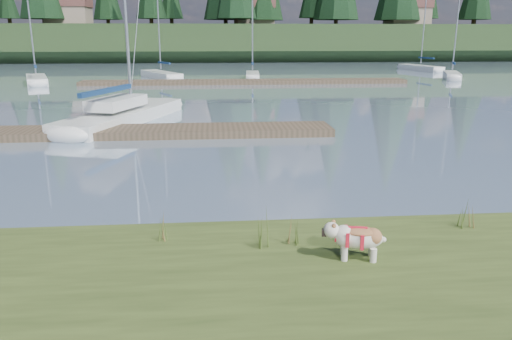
{
  "coord_description": "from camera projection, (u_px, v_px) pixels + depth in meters",
  "views": [
    {
      "loc": [
        -0.64,
        -10.49,
        3.81
      ],
      "look_at": [
        0.22,
        -0.5,
        1.08
      ],
      "focal_mm": 35.0,
      "sensor_mm": 36.0,
      "label": 1
    }
  ],
  "objects": [
    {
      "name": "house_2",
      "position": [
        407.0,
        12.0,
        78.03
      ],
      "size": [
        6.3,
        5.3,
        4.65
      ],
      "color": "gray",
      "rests_on": "ridge"
    },
    {
      "name": "mud_lip",
      "position": [
        249.0,
        236.0,
        9.58
      ],
      "size": [
        60.0,
        0.5,
        0.14
      ],
      "primitive_type": "cube",
      "color": "#33281C",
      "rests_on": "ground"
    },
    {
      "name": "sailboat_bg_1",
      "position": [
        158.0,
        74.0,
        45.78
      ],
      "size": [
        4.74,
        7.57,
        11.51
      ],
      "rotation": [
        0.0,
        0.0,
        2.03
      ],
      "color": "white",
      "rests_on": "ground"
    },
    {
      "name": "weed_2",
      "position": [
        467.0,
        215.0,
        9.19
      ],
      "size": [
        0.17,
        0.14,
        0.59
      ],
      "color": "#475B23",
      "rests_on": "bank"
    },
    {
      "name": "bulldog",
      "position": [
        357.0,
        237.0,
        7.89
      ],
      "size": [
        1.0,
        0.52,
        0.59
      ],
      "rotation": [
        0.0,
        0.0,
        2.94
      ],
      "color": "silver",
      "rests_on": "bank"
    },
    {
      "name": "ground",
      "position": [
        221.0,
        84.0,
        39.98
      ],
      "size": [
        200.0,
        200.0,
        0.0
      ],
      "primitive_type": "plane",
      "color": "#7F95AC",
      "rests_on": "ground"
    },
    {
      "name": "sailboat_main",
      "position": [
        131.0,
        111.0,
        22.99
      ],
      "size": [
        5.04,
        9.84,
        13.94
      ],
      "rotation": [
        0.0,
        0.0,
        1.23
      ],
      "color": "white",
      "rests_on": "ground"
    },
    {
      "name": "weed_4",
      "position": [
        365.0,
        235.0,
        8.45
      ],
      "size": [
        0.17,
        0.14,
        0.41
      ],
      "color": "#475B23",
      "rests_on": "bank"
    },
    {
      "name": "weed_0",
      "position": [
        262.0,
        231.0,
        8.31
      ],
      "size": [
        0.17,
        0.14,
        0.71
      ],
      "color": "#475B23",
      "rests_on": "bank"
    },
    {
      "name": "dock_far",
      "position": [
        246.0,
        82.0,
        40.1
      ],
      "size": [
        26.0,
        2.2,
        0.3
      ],
      "primitive_type": "cube",
      "color": "#4C3D2C",
      "rests_on": "ground"
    },
    {
      "name": "sailboat_bg_5",
      "position": [
        417.0,
        67.0,
        55.21
      ],
      "size": [
        3.1,
        7.32,
        10.37
      ],
      "rotation": [
        0.0,
        0.0,
        1.81
      ],
      "color": "white",
      "rests_on": "ground"
    },
    {
      "name": "ridge",
      "position": [
        216.0,
        43.0,
        80.66
      ],
      "size": [
        200.0,
        20.0,
        5.0
      ],
      "primitive_type": "cube",
      "color": "#1D3017",
      "rests_on": "ground"
    },
    {
      "name": "dock_near",
      "position": [
        127.0,
        132.0,
        19.42
      ],
      "size": [
        16.0,
        2.0,
        0.3
      ],
      "primitive_type": "cube",
      "color": "#4C3D2C",
      "rests_on": "ground"
    },
    {
      "name": "sailboat_bg_2",
      "position": [
        252.0,
        75.0,
        44.77
      ],
      "size": [
        1.5,
        5.71,
        8.74
      ],
      "rotation": [
        0.0,
        0.0,
        1.5
      ],
      "color": "white",
      "rests_on": "ground"
    },
    {
      "name": "weed_1",
      "position": [
        292.0,
        232.0,
        8.46
      ],
      "size": [
        0.17,
        0.14,
        0.53
      ],
      "color": "#475B23",
      "rests_on": "bank"
    },
    {
      "name": "sailboat_bg_0",
      "position": [
        36.0,
        79.0,
        40.93
      ],
      "size": [
        3.82,
        7.38,
        10.7
      ],
      "rotation": [
        0.0,
        0.0,
        1.91
      ],
      "color": "white",
      "rests_on": "ground"
    },
    {
      "name": "sailboat_bg_4",
      "position": [
        451.0,
        74.0,
        45.19
      ],
      "size": [
        3.24,
        6.0,
        9.05
      ],
      "rotation": [
        0.0,
        0.0,
        1.2
      ],
      "color": "white",
      "rests_on": "ground"
    },
    {
      "name": "house_1",
      "position": [
        254.0,
        12.0,
        77.98
      ],
      "size": [
        6.3,
        5.3,
        4.65
      ],
      "color": "gray",
      "rests_on": "ridge"
    },
    {
      "name": "weed_3",
      "position": [
        161.0,
        229.0,
        8.63
      ],
      "size": [
        0.17,
        0.14,
        0.5
      ],
      "color": "#475B23",
      "rests_on": "bank"
    },
    {
      "name": "house_0",
      "position": [
        68.0,
        11.0,
        74.7
      ],
      "size": [
        6.3,
        5.3,
        4.65
      ],
      "color": "gray",
      "rests_on": "ridge"
    }
  ]
}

